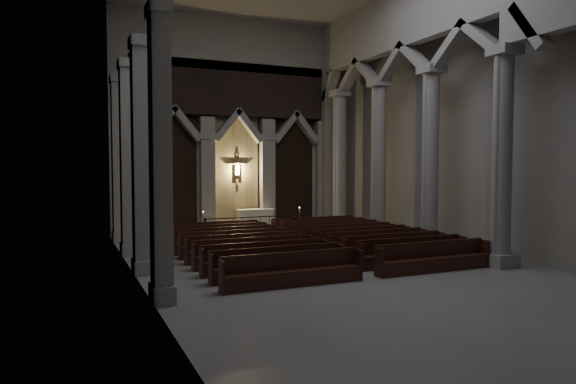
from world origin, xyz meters
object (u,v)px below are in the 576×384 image
object	(u,v)px
candle_stand_left	(203,231)
candle_stand_right	(299,226)
altar	(255,218)
pews	(307,247)
worshipper	(295,227)
altar_rail	(252,223)

from	to	relation	value
candle_stand_left	candle_stand_right	size ratio (longest dim) A/B	0.96
altar	pews	xyz separation A→B (m)	(-0.88, -8.62, -0.35)
candle_stand_right	worshipper	xyz separation A→B (m)	(-1.02, -1.68, 0.18)
altar_rail	worshipper	xyz separation A→B (m)	(1.64, -2.00, -0.10)
candle_stand_left	candle_stand_right	bearing A→B (deg)	-3.03
worshipper	candle_stand_right	bearing A→B (deg)	76.85
candle_stand_right	altar_rail	bearing A→B (deg)	173.09
candle_stand_right	candle_stand_left	bearing A→B (deg)	176.97
altar_rail	worshipper	bearing A→B (deg)	-50.69
altar_rail	candle_stand_right	xyz separation A→B (m)	(2.66, -0.32, -0.28)
altar	altar_rail	distance (m)	2.06
candle_stand_left	worshipper	xyz separation A→B (m)	(4.27, -1.96, 0.20)
altar_rail	candle_stand_right	bearing A→B (deg)	-6.91
altar	pews	world-z (taller)	altar
altar	worshipper	world-z (taller)	altar
altar	pews	size ratio (longest dim) A/B	0.21
pews	worshipper	world-z (taller)	worshipper
candle_stand_left	pews	bearing A→B (deg)	-68.58
altar	candle_stand_left	size ratio (longest dim) A/B	1.54
altar_rail	candle_stand_left	world-z (taller)	candle_stand_left
candle_stand_right	worshipper	bearing A→B (deg)	-121.38
candle_stand_right	pews	xyz separation A→B (m)	(-2.66, -6.44, -0.05)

